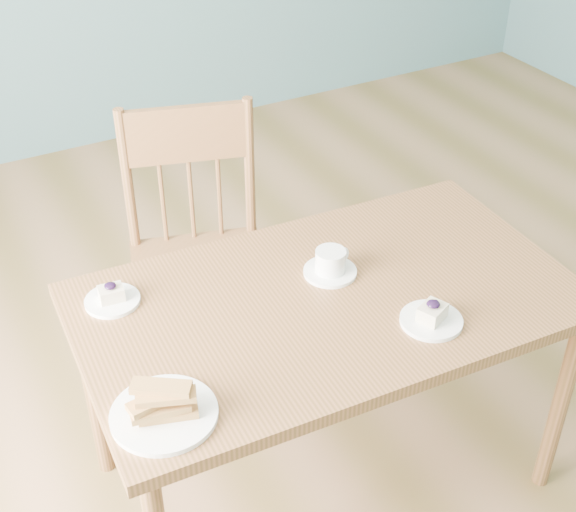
{
  "coord_description": "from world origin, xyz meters",
  "views": [
    {
      "loc": [
        -1.26,
        -1.41,
        1.98
      ],
      "look_at": [
        -0.48,
        0.04,
        0.82
      ],
      "focal_mm": 50.0,
      "sensor_mm": 36.0,
      "label": 1
    }
  ],
  "objects_px": {
    "dining_chair": "(199,255)",
    "cheesecake_plate_near": "(432,317)",
    "coffee_cup": "(331,264)",
    "biscotti_plate": "(163,407)",
    "dining_table": "(327,317)",
    "cheesecake_plate_far": "(112,298)"
  },
  "relations": [
    {
      "from": "dining_chair",
      "to": "cheesecake_plate_near",
      "type": "distance_m",
      "value": 0.9
    },
    {
      "from": "coffee_cup",
      "to": "biscotti_plate",
      "type": "xyz_separation_m",
      "value": [
        -0.59,
        -0.28,
        -0.0
      ]
    },
    {
      "from": "dining_table",
      "to": "dining_chair",
      "type": "relative_size",
      "value": 1.39
    },
    {
      "from": "cheesecake_plate_near",
      "to": "dining_chair",
      "type": "bearing_deg",
      "value": 109.32
    },
    {
      "from": "dining_table",
      "to": "cheesecake_plate_near",
      "type": "bearing_deg",
      "value": -48.29
    },
    {
      "from": "dining_chair",
      "to": "biscotti_plate",
      "type": "height_order",
      "value": "dining_chair"
    },
    {
      "from": "dining_table",
      "to": "coffee_cup",
      "type": "distance_m",
      "value": 0.14
    },
    {
      "from": "coffee_cup",
      "to": "biscotti_plate",
      "type": "relative_size",
      "value": 0.61
    },
    {
      "from": "biscotti_plate",
      "to": "dining_table",
      "type": "bearing_deg",
      "value": 20.21
    },
    {
      "from": "cheesecake_plate_far",
      "to": "biscotti_plate",
      "type": "relative_size",
      "value": 0.61
    },
    {
      "from": "dining_chair",
      "to": "coffee_cup",
      "type": "bearing_deg",
      "value": -55.39
    },
    {
      "from": "cheesecake_plate_near",
      "to": "cheesecake_plate_far",
      "type": "relative_size",
      "value": 1.1
    },
    {
      "from": "dining_chair",
      "to": "cheesecake_plate_near",
      "type": "relative_size",
      "value": 6.08
    },
    {
      "from": "dining_table",
      "to": "dining_chair",
      "type": "bearing_deg",
      "value": 103.48
    },
    {
      "from": "dining_chair",
      "to": "cheesecake_plate_near",
      "type": "bearing_deg",
      "value": -54.49
    },
    {
      "from": "cheesecake_plate_far",
      "to": "biscotti_plate",
      "type": "bearing_deg",
      "value": -93.64
    },
    {
      "from": "dining_chair",
      "to": "coffee_cup",
      "type": "xyz_separation_m",
      "value": [
        0.18,
        -0.53,
        0.24
      ]
    },
    {
      "from": "dining_chair",
      "to": "biscotti_plate",
      "type": "bearing_deg",
      "value": -100.92
    },
    {
      "from": "dining_table",
      "to": "biscotti_plate",
      "type": "bearing_deg",
      "value": -157.1
    },
    {
      "from": "cheesecake_plate_far",
      "to": "biscotti_plate",
      "type": "xyz_separation_m",
      "value": [
        -0.03,
        -0.44,
        0.01
      ]
    },
    {
      "from": "dining_chair",
      "to": "cheesecake_plate_far",
      "type": "distance_m",
      "value": 0.58
    },
    {
      "from": "cheesecake_plate_near",
      "to": "coffee_cup",
      "type": "bearing_deg",
      "value": 110.88
    }
  ]
}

